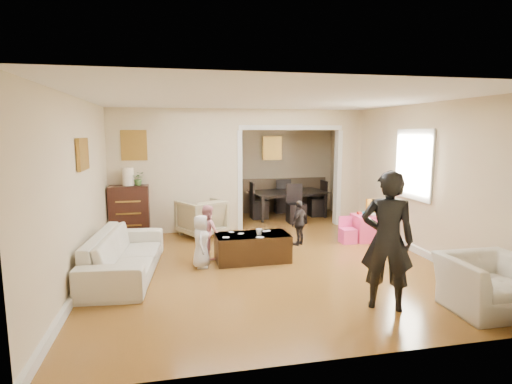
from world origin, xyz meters
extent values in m
plane|color=#AD6F2C|center=(0.00, 0.00, 0.00)|extent=(7.00, 7.00, 0.00)
cube|color=beige|center=(-1.38, 1.80, 1.30)|extent=(2.75, 0.18, 2.60)
cube|color=beige|center=(2.48, 1.80, 1.30)|extent=(0.55, 0.18, 2.60)
cube|color=beige|center=(1.10, 1.80, 2.42)|extent=(2.22, 0.18, 0.35)
cube|color=white|center=(2.73, -0.40, 1.55)|extent=(0.03, 0.95, 1.10)
cube|color=brown|center=(-2.20, 1.70, 1.85)|extent=(0.45, 0.03, 0.55)
cube|color=brown|center=(-2.71, -0.60, 1.80)|extent=(0.03, 0.55, 0.40)
cube|color=brown|center=(1.10, 3.44, 1.70)|extent=(0.45, 0.03, 0.55)
imported|color=beige|center=(-2.18, -0.73, 0.32)|extent=(1.06, 2.28, 0.64)
imported|color=tan|center=(-0.90, 1.37, 0.38)|extent=(1.11, 1.12, 0.76)
imported|color=beige|center=(2.20, -2.86, 0.32)|extent=(1.00, 0.88, 0.64)
cube|color=black|center=(-2.33, 1.54, 0.53)|extent=(0.77, 0.43, 1.06)
cylinder|color=#FBECCD|center=(-2.33, 1.54, 1.24)|extent=(0.22, 0.22, 0.36)
imported|color=#44692F|center=(-2.13, 1.54, 1.19)|extent=(0.25, 0.21, 0.27)
cube|color=#3C2513|center=(-0.20, -0.47, 0.23)|extent=(1.21, 0.62, 0.45)
imported|color=white|center=(-0.10, -0.52, 0.50)|extent=(0.11, 0.11, 0.10)
cube|color=#F5407C|center=(2.26, 0.33, 0.25)|extent=(0.54, 0.54, 0.50)
cube|color=yellow|center=(2.38, 0.43, 0.65)|extent=(0.20, 0.08, 0.30)
cylinder|color=teal|center=(2.16, 0.28, 0.54)|extent=(0.08, 0.08, 0.08)
cube|color=red|center=(2.14, 0.45, 0.53)|extent=(0.09, 0.08, 0.05)
imported|color=silver|center=(2.31, 0.21, 0.53)|extent=(0.21, 0.21, 0.05)
imported|color=black|center=(1.36, 2.76, 0.32)|extent=(1.95, 1.24, 0.65)
imported|color=black|center=(1.02, -2.56, 0.84)|extent=(0.73, 0.64, 1.68)
imported|color=silver|center=(-1.05, -0.62, 0.42)|extent=(0.33, 0.45, 0.84)
imported|color=pink|center=(-0.90, -0.17, 0.46)|extent=(0.48, 0.54, 0.91)
imported|color=black|center=(0.85, 0.28, 0.43)|extent=(0.51, 0.48, 0.85)
cube|color=white|center=(-0.38, -0.39, 0.45)|extent=(0.11, 0.12, 0.00)
cube|color=white|center=(-0.12, -0.69, 0.45)|extent=(0.14, 0.14, 0.00)
cube|color=white|center=(0.04, -0.32, 0.45)|extent=(0.09, 0.10, 0.00)
cube|color=white|center=(-0.65, -0.58, 0.45)|extent=(0.11, 0.09, 0.00)
cube|color=white|center=(0.09, -0.29, 0.45)|extent=(0.11, 0.09, 0.00)
cube|color=white|center=(-0.52, -0.25, 0.45)|extent=(0.10, 0.11, 0.00)
camera|label=1|loc=(-1.45, -6.78, 2.12)|focal=28.23mm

